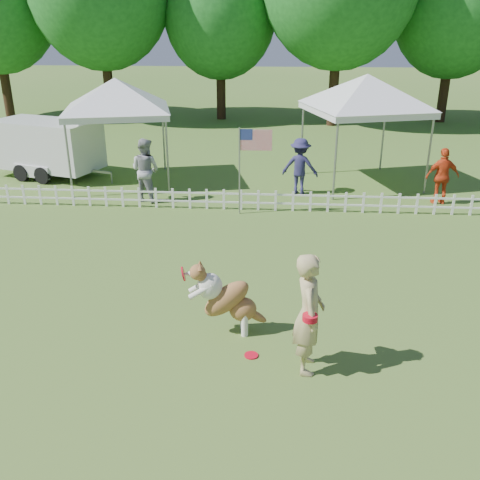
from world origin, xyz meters
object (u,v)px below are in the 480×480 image
at_px(cargo_trailer, 48,148).
at_px(spectator_a, 145,170).
at_px(dog, 228,299).
at_px(canopy_tent_left, 119,133).
at_px(spectator_b, 300,166).
at_px(canopy_tent_right, 363,132).
at_px(frisbee_on_turf, 251,355).
at_px(handler, 309,314).
at_px(flag_pole, 239,172).
at_px(spectator_c, 442,176).

distance_m(cargo_trailer, spectator_a, 4.80).
relative_size(dog, spectator_a, 0.71).
distance_m(canopy_tent_left, cargo_trailer, 2.91).
height_order(canopy_tent_left, spectator_b, canopy_tent_left).
bearing_deg(spectator_a, canopy_tent_right, -137.12).
bearing_deg(canopy_tent_left, frisbee_on_turf, -77.76).
bearing_deg(handler, cargo_trailer, 38.03).
bearing_deg(canopy_tent_right, dog, -126.81).
relative_size(dog, spectator_b, 0.77).
bearing_deg(dog, spectator_b, 71.43).
distance_m(cargo_trailer, flag_pole, 7.83).
xyz_separation_m(cargo_trailer, spectator_c, (12.91, -2.17, -0.15)).
relative_size(frisbee_on_turf, spectator_b, 0.13).
xyz_separation_m(cargo_trailer, flag_pole, (6.99, -3.52, 0.24)).
relative_size(handler, dog, 1.46).
xyz_separation_m(handler, canopy_tent_right, (2.19, 10.67, 0.76)).
xyz_separation_m(dog, flag_pole, (-0.28, 6.30, 0.55)).
distance_m(handler, canopy_tent_right, 10.92).
relative_size(cargo_trailer, spectator_b, 2.56).
relative_size(cargo_trailer, flag_pole, 1.83).
relative_size(canopy_tent_left, spectator_c, 1.99).
bearing_deg(spectator_b, handler, 100.79).
distance_m(flag_pole, spectator_a, 3.09).
height_order(canopy_tent_right, spectator_a, canopy_tent_right).
distance_m(spectator_b, spectator_c, 4.24).
relative_size(frisbee_on_turf, cargo_trailer, 0.05).
bearing_deg(canopy_tent_left, canopy_tent_right, -10.83).
height_order(cargo_trailer, flag_pole, flag_pole).
distance_m(dog, flag_pole, 6.34).
height_order(spectator_a, spectator_c, spectator_a).
bearing_deg(cargo_trailer, canopy_tent_right, 17.13).
relative_size(handler, cargo_trailer, 0.44).
distance_m(handler, spectator_a, 9.39).
bearing_deg(spectator_b, spectator_a, 24.94).
height_order(cargo_trailer, spectator_a, cargo_trailer).
distance_m(dog, canopy_tent_right, 10.40).
xyz_separation_m(canopy_tent_right, flag_pole, (-3.80, -3.43, -0.51)).
bearing_deg(spectator_a, dog, 136.54).
distance_m(canopy_tent_right, flag_pole, 5.14).
xyz_separation_m(canopy_tent_left, spectator_b, (5.97, -0.86, -0.80)).
xyz_separation_m(handler, flag_pole, (-1.61, 7.24, 0.25)).
bearing_deg(handler, canopy_tent_left, 29.17).
distance_m(canopy_tent_right, spectator_b, 2.60).
bearing_deg(cargo_trailer, canopy_tent_left, 6.02).
relative_size(handler, spectator_c, 1.16).
bearing_deg(dog, cargo_trailer, 117.84).
bearing_deg(flag_pole, spectator_b, 49.36).
xyz_separation_m(handler, spectator_c, (4.31, 8.59, -0.14)).
xyz_separation_m(flag_pole, spectator_b, (1.75, 2.09, -0.35)).
xyz_separation_m(canopy_tent_right, spectator_a, (-6.71, -2.44, -0.79)).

